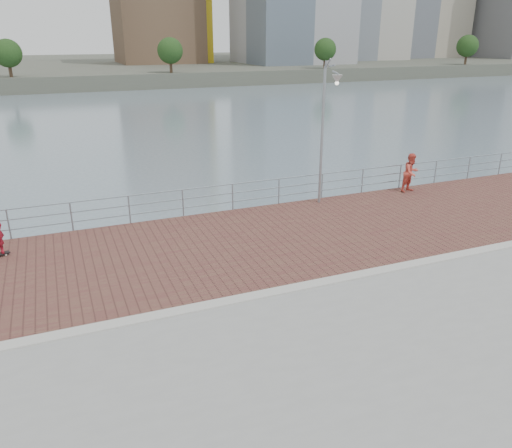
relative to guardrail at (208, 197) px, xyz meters
name	(u,v)px	position (x,y,z in m)	size (l,w,h in m)	color
water	(282,352)	(0.00, -7.00, -2.69)	(400.00, 400.00, 0.00)	slate
seawall	(389,448)	(0.00, -12.00, -1.69)	(40.00, 24.00, 2.00)	gray
brick_lane	(238,244)	(0.00, -3.40, -0.68)	(40.00, 6.80, 0.02)	brown
curb	(283,290)	(0.00, -7.00, -0.66)	(40.00, 0.40, 0.06)	#B7B5AD
far_shore	(67,67)	(0.00, 115.50, -1.44)	(320.00, 95.00, 2.50)	#4C5142
guardrail	(208,197)	(0.00, 0.00, 0.00)	(39.06, 0.06, 1.13)	#8C9EA8
street_lamp	(329,109)	(4.73, -0.91, 3.27)	(0.41, 1.18, 5.58)	gray
bystander	(411,173)	(9.30, -0.67, 0.20)	(0.85, 0.66, 1.75)	#E15142
shoreline_trees	(147,51)	(11.11, 70.00, 3.34)	(144.29, 4.59, 6.12)	#473323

